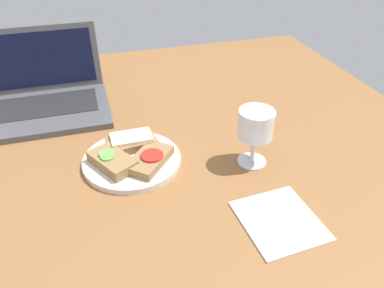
{
  "coord_description": "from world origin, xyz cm",
  "views": [
    {
      "loc": [
        -12.24,
        -65.91,
        54.02
      ],
      "look_at": [
        6.52,
        -2.01,
        8.0
      ],
      "focal_mm": 35.0,
      "sensor_mm": 36.0,
      "label": 1
    }
  ],
  "objects_px": {
    "plate": "(132,160)",
    "sandwich_with_cucumber": "(112,161)",
    "laptop": "(44,97)",
    "sandwich_with_cheese": "(132,141)",
    "wine_glass": "(256,126)",
    "sandwich_with_tomato": "(150,159)",
    "napkin": "(279,221)"
  },
  "relations": [
    {
      "from": "sandwich_with_tomato",
      "to": "laptop",
      "type": "height_order",
      "value": "laptop"
    },
    {
      "from": "napkin",
      "to": "plate",
      "type": "bearing_deg",
      "value": 132.58
    },
    {
      "from": "wine_glass",
      "to": "sandwich_with_cheese",
      "type": "bearing_deg",
      "value": 154.77
    },
    {
      "from": "wine_glass",
      "to": "laptop",
      "type": "bearing_deg",
      "value": 138.99
    },
    {
      "from": "sandwich_with_cheese",
      "to": "wine_glass",
      "type": "bearing_deg",
      "value": -25.23
    },
    {
      "from": "sandwich_with_cheese",
      "to": "napkin",
      "type": "distance_m",
      "value": 0.37
    },
    {
      "from": "sandwich_with_cucumber",
      "to": "wine_glass",
      "type": "xyz_separation_m",
      "value": [
        0.3,
        -0.06,
        0.07
      ]
    },
    {
      "from": "sandwich_with_tomato",
      "to": "wine_glass",
      "type": "xyz_separation_m",
      "value": [
        0.22,
        -0.04,
        0.07
      ]
    },
    {
      "from": "sandwich_with_cheese",
      "to": "laptop",
      "type": "relative_size",
      "value": 0.34
    },
    {
      "from": "plate",
      "to": "sandwich_with_cucumber",
      "type": "height_order",
      "value": "sandwich_with_cucumber"
    },
    {
      "from": "laptop",
      "to": "sandwich_with_cheese",
      "type": "bearing_deg",
      "value": -53.86
    },
    {
      "from": "sandwich_with_cucumber",
      "to": "laptop",
      "type": "xyz_separation_m",
      "value": [
        -0.15,
        0.33,
        0.01
      ]
    },
    {
      "from": "plate",
      "to": "sandwich_with_tomato",
      "type": "bearing_deg",
      "value": -40.07
    },
    {
      "from": "plate",
      "to": "laptop",
      "type": "height_order",
      "value": "laptop"
    },
    {
      "from": "sandwich_with_tomato",
      "to": "napkin",
      "type": "bearing_deg",
      "value": -48.56
    },
    {
      "from": "sandwich_with_cheese",
      "to": "laptop",
      "type": "distance_m",
      "value": 0.34
    },
    {
      "from": "sandwich_with_cucumber",
      "to": "napkin",
      "type": "distance_m",
      "value": 0.37
    },
    {
      "from": "laptop",
      "to": "napkin",
      "type": "height_order",
      "value": "laptop"
    },
    {
      "from": "sandwich_with_tomato",
      "to": "sandwich_with_cheese",
      "type": "height_order",
      "value": "sandwich_with_cheese"
    },
    {
      "from": "sandwich_with_tomato",
      "to": "sandwich_with_cheese",
      "type": "distance_m",
      "value": 0.08
    },
    {
      "from": "sandwich_with_cucumber",
      "to": "sandwich_with_cheese",
      "type": "height_order",
      "value": "same"
    },
    {
      "from": "sandwich_with_cheese",
      "to": "wine_glass",
      "type": "height_order",
      "value": "wine_glass"
    },
    {
      "from": "laptop",
      "to": "sandwich_with_cucumber",
      "type": "bearing_deg",
      "value": -66.08
    },
    {
      "from": "sandwich_with_cheese",
      "to": "napkin",
      "type": "relative_size",
      "value": 0.77
    },
    {
      "from": "plate",
      "to": "wine_glass",
      "type": "bearing_deg",
      "value": -15.77
    },
    {
      "from": "laptop",
      "to": "wine_glass",
      "type": "bearing_deg",
      "value": -41.01
    },
    {
      "from": "plate",
      "to": "napkin",
      "type": "bearing_deg",
      "value": -47.42
    },
    {
      "from": "sandwich_with_cheese",
      "to": "napkin",
      "type": "bearing_deg",
      "value": -52.99
    },
    {
      "from": "wine_glass",
      "to": "napkin",
      "type": "distance_m",
      "value": 0.2
    },
    {
      "from": "sandwich_with_cheese",
      "to": "laptop",
      "type": "bearing_deg",
      "value": 126.14
    },
    {
      "from": "sandwich_with_cucumber",
      "to": "napkin",
      "type": "bearing_deg",
      "value": -40.78
    },
    {
      "from": "sandwich_with_cucumber",
      "to": "sandwich_with_tomato",
      "type": "height_order",
      "value": "sandwich_with_cucumber"
    }
  ]
}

